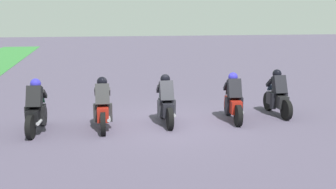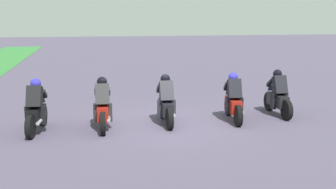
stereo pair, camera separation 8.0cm
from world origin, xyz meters
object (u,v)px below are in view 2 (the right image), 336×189
object	(u,v)px
rider_lane_e	(36,110)
rider_lane_b	(233,101)
rider_lane_a	(278,97)
rider_lane_c	(166,104)
rider_lane_d	(103,107)

from	to	relation	value
rider_lane_e	rider_lane_b	bearing A→B (deg)	-81.55
rider_lane_a	rider_lane_b	distance (m)	1.76
rider_lane_b	rider_lane_c	distance (m)	2.14
rider_lane_a	rider_lane_e	bearing A→B (deg)	96.30
rider_lane_a	rider_lane_c	bearing A→B (deg)	97.95
rider_lane_c	rider_lane_e	world-z (taller)	same
rider_lane_b	rider_lane_d	xyz separation A→B (m)	(-0.10, 4.05, 0.00)
rider_lane_a	rider_lane_e	size ratio (longest dim) A/B	1.00
rider_lane_d	rider_lane_b	bearing A→B (deg)	-85.45
rider_lane_e	rider_lane_d	bearing A→B (deg)	-83.49
rider_lane_a	rider_lane_d	xyz separation A→B (m)	(-0.49, 5.76, 0.00)
rider_lane_c	rider_lane_d	bearing A→B (deg)	97.33
rider_lane_b	rider_lane_e	xyz separation A→B (m)	(-0.05, 5.90, 0.00)
rider_lane_a	rider_lane_d	size ratio (longest dim) A/B	1.00
rider_lane_c	rider_lane_d	size ratio (longest dim) A/B	1.00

